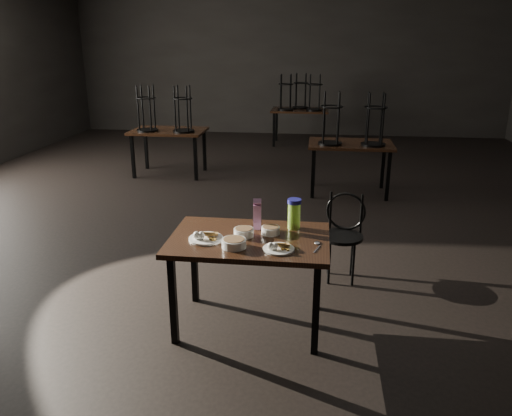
# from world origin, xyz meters

# --- Properties ---
(room) EXTENTS (12.00, 12.04, 3.22)m
(room) POSITION_xyz_m (-0.06, 0.01, 2.33)
(room) COLOR black
(room) RESTS_ON ground
(main_table) EXTENTS (1.20, 0.80, 0.75)m
(main_table) POSITION_xyz_m (0.28, -2.53, 0.67)
(main_table) COLOR black
(main_table) RESTS_ON ground
(plate_left) EXTENTS (0.26, 0.26, 0.08)m
(plate_left) POSITION_xyz_m (-0.04, -2.61, 0.77)
(plate_left) COLOR white
(plate_left) RESTS_ON main_table
(plate_right) EXTENTS (0.23, 0.23, 0.07)m
(plate_right) POSITION_xyz_m (0.52, -2.73, 0.77)
(plate_right) COLOR white
(plate_right) RESTS_ON main_table
(bowl_near) EXTENTS (0.15, 0.15, 0.06)m
(bowl_near) POSITION_xyz_m (0.23, -2.50, 0.78)
(bowl_near) COLOR white
(bowl_near) RESTS_ON main_table
(bowl_far) EXTENTS (0.14, 0.14, 0.06)m
(bowl_far) POSITION_xyz_m (0.43, -2.43, 0.78)
(bowl_far) COLOR white
(bowl_far) RESTS_ON main_table
(bowl_big) EXTENTS (0.18, 0.18, 0.06)m
(bowl_big) POSITION_xyz_m (0.20, -2.73, 0.78)
(bowl_big) COLOR white
(bowl_big) RESTS_ON main_table
(juice_carton) EXTENTS (0.07, 0.07, 0.25)m
(juice_carton) POSITION_xyz_m (0.31, -2.33, 0.86)
(juice_carton) COLOR #881873
(juice_carton) RESTS_ON main_table
(water_bottle) EXTENTS (0.12, 0.12, 0.24)m
(water_bottle) POSITION_xyz_m (0.60, -2.29, 0.87)
(water_bottle) COLOR #9EDE41
(water_bottle) RESTS_ON main_table
(spoon) EXTENTS (0.06, 0.22, 0.01)m
(spoon) POSITION_xyz_m (0.79, -2.60, 0.76)
(spoon) COLOR silver
(spoon) RESTS_ON main_table
(bentwood_chair) EXTENTS (0.41, 0.40, 0.82)m
(bentwood_chair) POSITION_xyz_m (1.03, -1.57, 0.48)
(bentwood_chair) COLOR black
(bentwood_chair) RESTS_ON ground
(bg_table_left) EXTENTS (1.20, 0.80, 1.48)m
(bg_table_left) POSITION_xyz_m (-1.70, 1.90, 0.75)
(bg_table_left) COLOR black
(bg_table_left) RESTS_ON ground
(bg_table_right) EXTENTS (1.20, 0.80, 1.48)m
(bg_table_right) POSITION_xyz_m (1.22, 1.19, 0.75)
(bg_table_right) COLOR black
(bg_table_right) RESTS_ON ground
(bg_table_far) EXTENTS (1.20, 0.80, 1.48)m
(bg_table_far) POSITION_xyz_m (0.34, 4.73, 0.78)
(bg_table_far) COLOR black
(bg_table_far) RESTS_ON ground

